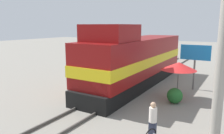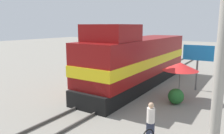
{
  "view_description": "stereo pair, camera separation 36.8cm",
  "coord_description": "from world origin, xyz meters",
  "px_view_note": "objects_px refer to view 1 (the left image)",
  "views": [
    {
      "loc": [
        7.33,
        -11.89,
        4.83
      ],
      "look_at": [
        1.2,
        -1.69,
        2.57
      ],
      "focal_mm": 35.0,
      "sensor_mm": 36.0,
      "label": 1
    },
    {
      "loc": [
        7.64,
        -11.69,
        4.83
      ],
      "look_at": [
        1.2,
        -1.69,
        2.57
      ],
      "focal_mm": 35.0,
      "sensor_mm": 36.0,
      "label": 2
    }
  ],
  "objects_px": {
    "locomotive": "(135,61)",
    "vendor_umbrella": "(179,66)",
    "billboard_sign": "(195,56)",
    "utility_pole": "(223,43)",
    "person_bystander": "(153,120)"
  },
  "relations": [
    {
      "from": "billboard_sign",
      "to": "person_bystander",
      "type": "xyz_separation_m",
      "value": [
        0.03,
        -8.84,
        -1.69
      ]
    },
    {
      "from": "utility_pole",
      "to": "vendor_umbrella",
      "type": "relative_size",
      "value": 3.29
    },
    {
      "from": "utility_pole",
      "to": "vendor_umbrella",
      "type": "bearing_deg",
      "value": 123.38
    },
    {
      "from": "utility_pole",
      "to": "vendor_umbrella",
      "type": "height_order",
      "value": "utility_pole"
    },
    {
      "from": "locomotive",
      "to": "vendor_umbrella",
      "type": "xyz_separation_m",
      "value": [
        3.85,
        -1.49,
        0.15
      ]
    },
    {
      "from": "utility_pole",
      "to": "person_bystander",
      "type": "bearing_deg",
      "value": -142.12
    },
    {
      "from": "locomotive",
      "to": "vendor_umbrella",
      "type": "height_order",
      "value": "locomotive"
    },
    {
      "from": "vendor_umbrella",
      "to": "billboard_sign",
      "type": "distance_m",
      "value": 2.94
    },
    {
      "from": "utility_pole",
      "to": "billboard_sign",
      "type": "height_order",
      "value": "utility_pole"
    },
    {
      "from": "utility_pole",
      "to": "person_bystander",
      "type": "distance_m",
      "value": 4.32
    },
    {
      "from": "vendor_umbrella",
      "to": "billboard_sign",
      "type": "bearing_deg",
      "value": 80.64
    },
    {
      "from": "locomotive",
      "to": "person_bystander",
      "type": "height_order",
      "value": "locomotive"
    },
    {
      "from": "locomotive",
      "to": "billboard_sign",
      "type": "xyz_separation_m",
      "value": [
        4.32,
        1.38,
        0.53
      ]
    },
    {
      "from": "locomotive",
      "to": "utility_pole",
      "type": "distance_m",
      "value": 8.98
    },
    {
      "from": "person_bystander",
      "to": "vendor_umbrella",
      "type": "bearing_deg",
      "value": 94.82
    }
  ]
}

